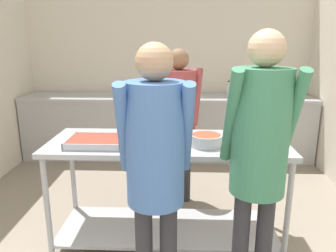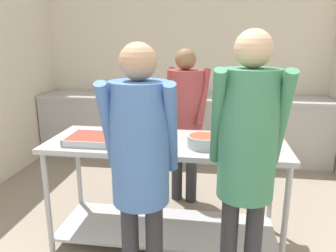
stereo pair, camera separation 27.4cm
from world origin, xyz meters
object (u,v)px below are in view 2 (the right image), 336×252
(plate_stack, at_px, (248,138))
(sauce_pan, at_px, (204,141))
(water_bottle, at_px, (245,90))
(cook_behind_counter, at_px, (185,111))
(guest_serving_left, at_px, (140,156))
(serving_tray_roast, at_px, (150,142))
(guest_serving_right, at_px, (247,148))
(serving_tray_vegetables, at_px, (96,139))

(plate_stack, bearing_deg, sauce_pan, -154.24)
(sauce_pan, bearing_deg, water_bottle, 78.20)
(plate_stack, xyz_separation_m, water_bottle, (0.14, 2.16, 0.07))
(sauce_pan, xyz_separation_m, cook_behind_counter, (-0.23, 0.89, 0.04))
(plate_stack, xyz_separation_m, guest_serving_left, (-0.69, -0.82, 0.11))
(serving_tray_roast, relative_size, sauce_pan, 0.96)
(guest_serving_right, bearing_deg, plate_stack, 83.76)
(sauce_pan, distance_m, plate_stack, 0.39)
(sauce_pan, relative_size, guest_serving_left, 0.23)
(plate_stack, distance_m, guest_serving_left, 1.08)
(plate_stack, relative_size, guest_serving_right, 0.13)
(serving_tray_vegetables, distance_m, cook_behind_counter, 1.10)
(serving_tray_vegetables, relative_size, guest_serving_left, 0.26)
(serving_tray_roast, xyz_separation_m, guest_serving_left, (0.07, -0.65, 0.12))
(sauce_pan, bearing_deg, cook_behind_counter, 104.54)
(sauce_pan, bearing_deg, plate_stack, 25.76)
(cook_behind_counter, bearing_deg, water_bottle, 63.52)
(serving_tray_vegetables, height_order, guest_serving_right, guest_serving_right)
(water_bottle, bearing_deg, plate_stack, -93.66)
(sauce_pan, xyz_separation_m, guest_serving_left, (-0.35, -0.65, 0.10))
(guest_serving_left, relative_size, water_bottle, 7.87)
(cook_behind_counter, height_order, water_bottle, cook_behind_counter)
(serving_tray_vegetables, distance_m, guest_serving_left, 0.83)
(water_bottle, bearing_deg, sauce_pan, -101.80)
(sauce_pan, bearing_deg, guest_serving_left, -118.08)
(water_bottle, bearing_deg, guest_serving_left, -105.63)
(plate_stack, relative_size, guest_serving_left, 0.14)
(cook_behind_counter, xyz_separation_m, water_bottle, (0.72, 1.44, 0.02))
(serving_tray_vegetables, height_order, serving_tray_roast, same)
(plate_stack, relative_size, cook_behind_counter, 0.14)
(serving_tray_roast, bearing_deg, plate_stack, 12.41)
(serving_tray_vegetables, height_order, cook_behind_counter, cook_behind_counter)
(sauce_pan, height_order, plate_stack, sauce_pan)
(guest_serving_right, height_order, water_bottle, guest_serving_right)
(serving_tray_vegetables, relative_size, guest_serving_right, 0.25)
(guest_serving_left, distance_m, guest_serving_right, 0.62)
(serving_tray_roast, height_order, sauce_pan, sauce_pan)
(sauce_pan, xyz_separation_m, water_bottle, (0.49, 2.32, 0.05))
(guest_serving_left, bearing_deg, serving_tray_vegetables, 128.78)
(sauce_pan, relative_size, plate_stack, 1.65)
(serving_tray_vegetables, bearing_deg, guest_serving_right, -26.26)
(plate_stack, bearing_deg, water_bottle, 86.34)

